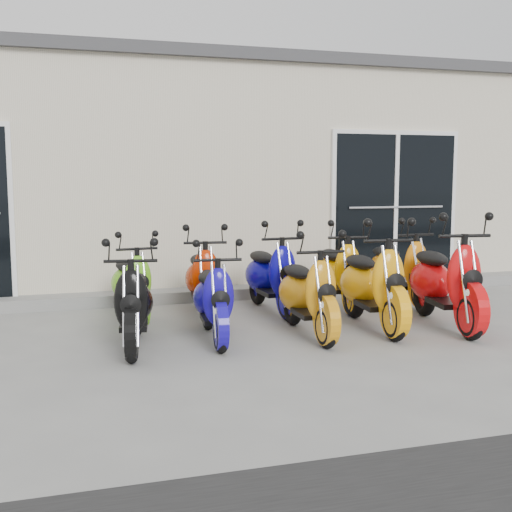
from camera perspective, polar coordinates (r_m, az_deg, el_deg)
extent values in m
plane|color=gray|center=(6.84, 1.45, -6.85)|extent=(80.00, 80.00, 0.00)
cube|color=beige|center=(11.69, -6.50, 6.81)|extent=(14.00, 6.00, 3.20)
cube|color=#3F3F42|center=(11.81, -6.62, 14.99)|extent=(14.20, 6.20, 0.16)
cube|color=gray|center=(8.72, -2.67, -3.30)|extent=(14.00, 0.40, 0.15)
cube|color=black|center=(9.68, 12.22, 4.64)|extent=(2.02, 0.08, 2.22)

